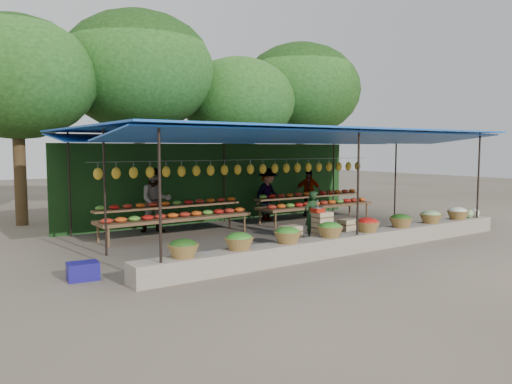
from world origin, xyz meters
TOP-DOWN VIEW (x-y plane):
  - ground at (0.00, 0.00)m, footprint 60.00×60.00m
  - stone_curb at (0.00, -2.75)m, footprint 10.60×0.55m
  - stall_canopy at (0.00, 0.08)m, footprint 10.80×6.60m
  - produce_baskets at (-0.10, -2.75)m, footprint 8.98×0.58m
  - netting_backdrop at (0.00, 3.15)m, footprint 10.60×0.06m
  - tree_row at (0.50, 6.09)m, footprint 16.51×5.50m
  - fruit_table_left at (-2.49, 1.35)m, footprint 4.21×0.95m
  - fruit_table_right at (2.51, 1.35)m, footprint 4.21×0.95m
  - crate_counter at (0.13, -1.56)m, footprint 2.35×0.34m
  - weighing_scale at (-0.00, -1.56)m, footprint 0.30×0.30m
  - vendor_seated at (0.23, -1.07)m, footprint 0.47×0.33m
  - customer_left at (-2.67, 2.19)m, footprint 1.04×0.90m
  - customer_mid at (1.31, 2.31)m, footprint 1.20×0.84m
  - customer_right at (3.11, 2.38)m, footprint 0.95×0.94m
  - blue_crate_front at (-3.50, -2.20)m, footprint 0.56×0.45m
  - blue_crate_back at (-5.81, -1.76)m, footprint 0.57×0.44m

SIDE VIEW (x-z plane):
  - ground at x=0.00m, z-range 0.00..0.00m
  - blue_crate_front at x=-3.50m, z-range 0.00..0.29m
  - blue_crate_back at x=-5.81m, z-range 0.00..0.32m
  - stone_curb at x=0.00m, z-range 0.00..0.40m
  - crate_counter at x=0.13m, z-range -0.07..0.70m
  - produce_baskets at x=-0.10m, z-range 0.40..0.73m
  - fruit_table_left at x=-2.49m, z-range 0.14..1.07m
  - fruit_table_right at x=2.51m, z-range 0.14..1.07m
  - vendor_seated at x=0.23m, z-range 0.00..1.25m
  - customer_right at x=3.11m, z-range 0.00..1.61m
  - weighing_scale at x=0.00m, z-range 0.69..1.00m
  - customer_mid at x=1.31m, z-range 0.00..1.70m
  - customer_left at x=-2.67m, z-range 0.00..1.80m
  - netting_backdrop at x=0.00m, z-range 0.00..2.50m
  - stall_canopy at x=0.00m, z-range 1.26..4.08m
  - tree_row at x=0.50m, z-range 1.14..8.26m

